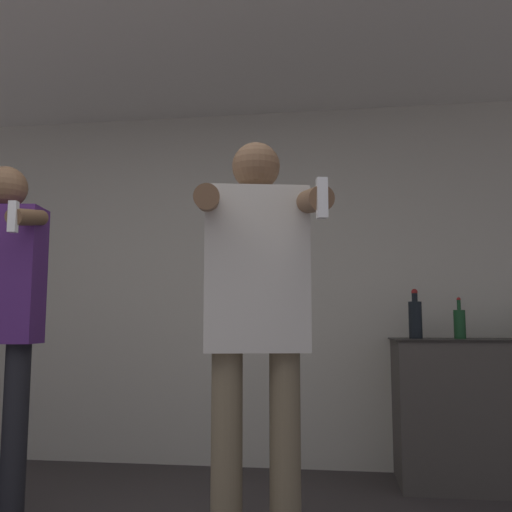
{
  "coord_description": "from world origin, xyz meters",
  "views": [
    {
      "loc": [
        0.87,
        -1.45,
        0.98
      ],
      "look_at": [
        0.55,
        0.81,
        1.26
      ],
      "focal_mm": 40.0,
      "sensor_mm": 36.0,
      "label": 1
    }
  ],
  "objects": [
    {
      "name": "wall_back",
      "position": [
        0.0,
        2.63,
        1.27
      ],
      "size": [
        7.0,
        0.06,
        2.55
      ],
      "color": "beige",
      "rests_on": "ground_plane"
    },
    {
      "name": "ceiling_slab",
      "position": [
        0.0,
        1.3,
        2.57
      ],
      "size": [
        7.0,
        3.12,
        0.05
      ],
      "color": "silver",
      "rests_on": "wall_back"
    },
    {
      "name": "counter",
      "position": [
        1.86,
        2.33,
        0.45
      ],
      "size": [
        1.29,
        0.58,
        0.9
      ],
      "color": "#47423D",
      "rests_on": "ground_plane"
    },
    {
      "name": "bottle_short_whiskey",
      "position": [
        1.36,
        2.3,
        1.03
      ],
      "size": [
        0.08,
        0.08,
        0.32
      ],
      "color": "black",
      "rests_on": "counter"
    },
    {
      "name": "bottle_brown_liquor",
      "position": [
        1.63,
        2.3,
        0.99
      ],
      "size": [
        0.07,
        0.07,
        0.26
      ],
      "color": "#194723",
      "rests_on": "counter"
    },
    {
      "name": "person_woman_foreground",
      "position": [
        0.55,
        0.8,
        1.04
      ],
      "size": [
        0.56,
        0.59,
        1.73
      ],
      "color": "#75664C",
      "rests_on": "ground_plane"
    }
  ]
}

